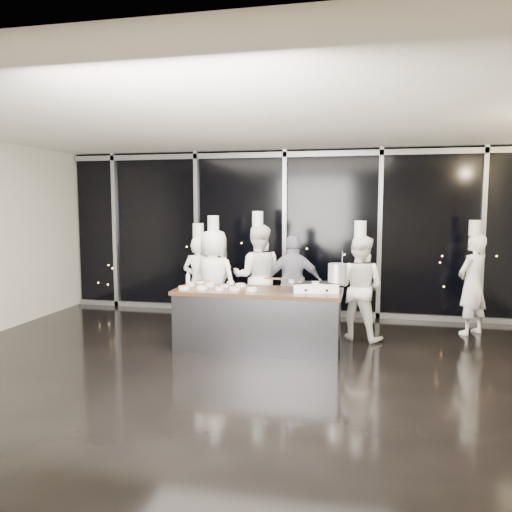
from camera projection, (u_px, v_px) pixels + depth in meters
The scene contains 15 objects.
ground at pixel (244, 368), 6.57m from camera, with size 9.00×9.00×0.00m, color black.
room_shell at pixel (257, 197), 6.30m from camera, with size 9.02×7.02×3.21m.
window_wall at pixel (285, 233), 9.74m from camera, with size 8.90×0.11×3.20m.
demo_counter at pixel (258, 319), 7.40m from camera, with size 2.46×0.86×0.90m.
stove at pixel (315, 287), 7.20m from camera, with size 0.69×0.49×0.14m.
frying_pan at pixel (292, 279), 7.22m from camera, with size 0.61×0.39×0.06m.
stock_pot at pixel (337, 273), 7.16m from camera, with size 0.27×0.27×0.27m, color silver.
prep_bowls at pixel (217, 286), 7.54m from camera, with size 1.18×0.72×0.05m.
squeeze_bottle at pixel (188, 279), 7.72m from camera, with size 0.06×0.06×0.22m.
chef_far_left at pixel (199, 281), 8.67m from camera, with size 0.61×0.43×1.83m.
chef_left at pixel (214, 280), 8.44m from camera, with size 0.96×0.76×1.97m.
chef_center at pixel (258, 276), 8.63m from camera, with size 0.98×0.82×2.04m.
guest at pixel (294, 284), 8.35m from camera, with size 1.00×0.50×1.65m.
chef_right at pixel (359, 287), 7.93m from camera, with size 0.98×0.87×1.90m.
chef_side at pixel (472, 283), 8.23m from camera, with size 0.71×0.71×1.90m.
Camera 1 is at (1.51, -6.20, 2.16)m, focal length 35.00 mm.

